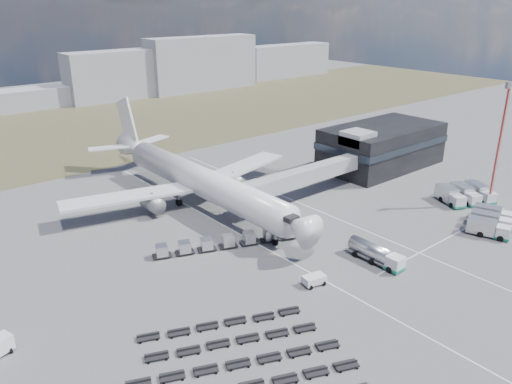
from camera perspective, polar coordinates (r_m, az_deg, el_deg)
ground at (r=77.88m, az=6.65°, el=-8.35°), size 420.00×420.00×0.00m
grass_strip at (r=168.21m, az=-21.56°, el=6.55°), size 420.00×90.00×0.01m
lane_markings at (r=86.15m, az=9.75°, el=-5.48°), size 47.12×110.00×0.01m
terminal at (r=124.59m, az=14.15°, el=5.18°), size 30.40×16.40×11.00m
jet_bridge at (r=99.21m, az=4.68°, el=1.58°), size 30.30×3.80×7.05m
airliner at (r=98.59m, az=-6.86°, el=1.51°), size 51.59×64.53×17.62m
skyline at (r=203.67m, az=-26.27°, el=10.85°), size 325.11×22.76×25.25m
fuel_tanker at (r=79.76m, az=13.54°, el=-6.85°), size 2.47×9.38×3.02m
pushback_tug at (r=72.73m, az=6.64°, el=-9.98°), size 3.55×2.44×1.47m
catering_truck at (r=107.02m, az=-4.65°, el=1.06°), size 4.82×7.05×3.00m
service_trucks_near at (r=97.71m, az=25.29°, el=-3.04°), size 10.81×9.44×2.76m
service_trucks_far at (r=108.85m, az=22.80°, el=-0.22°), size 11.69×10.52×2.91m
uld_row at (r=82.26m, az=-3.21°, el=-5.64°), size 23.62×10.66×1.91m
baggage_dollies at (r=58.56m, az=-2.01°, el=-19.12°), size 28.15×24.39×0.65m
floodlight_mast at (r=105.51m, az=26.03°, el=4.71°), size 2.31×1.87×24.25m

